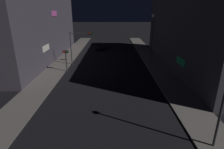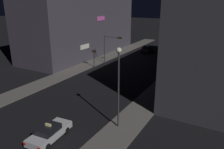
# 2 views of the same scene
# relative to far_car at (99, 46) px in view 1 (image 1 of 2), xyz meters

# --- Properties ---
(sidewalk_left) EXTENTS (3.33, 66.55, 0.14)m
(sidewalk_left) POSITION_rel_far_car_xyz_m (-5.63, -15.91, -0.67)
(sidewalk_left) COLOR #5B5651
(sidewalk_left) RESTS_ON ground_plane
(sidewalk_right) EXTENTS (3.33, 66.55, 0.14)m
(sidewalk_right) POSITION_rel_far_car_xyz_m (10.44, -15.91, -0.67)
(sidewalk_right) COLOR #5B5651
(sidewalk_right) RESTS_ON ground_plane
(building_facade_left) EXTENTS (10.38, 30.37, 17.87)m
(building_facade_left) POSITION_rel_far_car_xyz_m (-12.44, -8.71, 8.20)
(building_facade_left) COLOR #3D3842
(building_facade_left) RESTS_ON ground_plane
(building_facade_right) EXTENTS (8.04, 29.65, 13.65)m
(building_facade_right) POSITION_rel_far_car_xyz_m (16.09, -13.91, 6.09)
(building_facade_right) COLOR #333338
(building_facade_right) RESTS_ON ground_plane
(far_car) EXTENTS (2.13, 4.57, 1.42)m
(far_car) POSITION_rel_far_car_xyz_m (0.00, 0.00, 0.00)
(far_car) COLOR black
(far_car) RESTS_ON ground_plane
(traffic_light_overhead) EXTENTS (3.80, 0.41, 5.52)m
(traffic_light_overhead) POSITION_rel_far_car_xyz_m (-2.33, -13.17, 3.23)
(traffic_light_overhead) COLOR #2D2D33
(traffic_light_overhead) RESTS_ON ground_plane
(traffic_light_left_kerb) EXTENTS (0.80, 0.42, 3.34)m
(traffic_light_left_kerb) POSITION_rel_far_car_xyz_m (-3.71, -16.91, 1.69)
(traffic_light_left_kerb) COLOR #2D2D33
(traffic_light_left_kerb) RESTS_ON ground_plane
(street_lamp_far_block) EXTENTS (0.56, 0.56, 8.16)m
(street_lamp_far_block) POSITION_rel_far_car_xyz_m (9.26, -14.50, 5.12)
(street_lamp_far_block) COLOR #2D2D33
(street_lamp_far_block) RESTS_ON sidewalk_right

